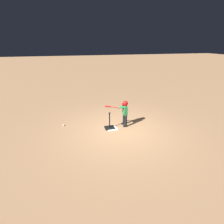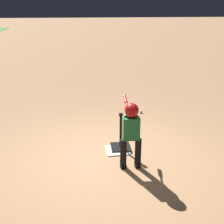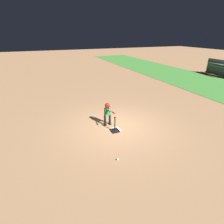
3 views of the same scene
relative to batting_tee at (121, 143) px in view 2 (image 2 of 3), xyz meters
The scene contains 5 objects.
ground_plane 0.51m from the batting_tee, 138.41° to the left, with size 90.00×90.00×0.00m, color #99704C.
home_plate 0.15m from the batting_tee, 141.87° to the left, with size 0.44×0.44×0.02m, color white.
batting_tee is the anchor object (origin of this frame).
batter_child 0.95m from the batting_tee, behind, with size 1.04×0.37×1.18m.
baseball 2.10m from the batting_tee, 20.99° to the right, with size 0.07×0.07×0.07m, color white.
Camera 2 is at (-5.12, 0.34, 2.78)m, focal length 50.00 mm.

